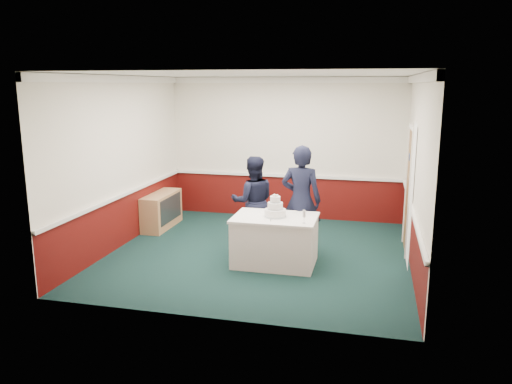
% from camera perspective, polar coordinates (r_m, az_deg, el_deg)
% --- Properties ---
extents(ground, '(5.00, 5.00, 0.00)m').
position_cam_1_polar(ground, '(8.63, 0.33, -7.03)').
color(ground, black).
rests_on(ground, ground).
extents(room_shell, '(5.00, 5.00, 3.00)m').
position_cam_1_polar(room_shell, '(8.77, 1.76, 6.46)').
color(room_shell, silver).
rests_on(room_shell, ground).
extents(sideboard, '(0.41, 1.20, 0.70)m').
position_cam_1_polar(sideboard, '(10.25, -10.72, -2.08)').
color(sideboard, '#9B6F4B').
rests_on(sideboard, ground).
extents(cake_table, '(1.32, 0.92, 0.79)m').
position_cam_1_polar(cake_table, '(8.03, 2.17, -5.51)').
color(cake_table, white).
rests_on(cake_table, ground).
extents(wedding_cake, '(0.35, 0.35, 0.36)m').
position_cam_1_polar(wedding_cake, '(7.89, 2.20, -2.05)').
color(wedding_cake, white).
rests_on(wedding_cake, cake_table).
extents(cake_knife, '(0.05, 0.22, 0.00)m').
position_cam_1_polar(cake_knife, '(7.74, 1.69, -3.17)').
color(cake_knife, silver).
rests_on(cake_knife, cake_table).
extents(champagne_flute, '(0.05, 0.05, 0.21)m').
position_cam_1_polar(champagne_flute, '(7.54, 5.52, -2.57)').
color(champagne_flute, silver).
rests_on(champagne_flute, cake_table).
extents(person_man, '(0.94, 0.82, 1.62)m').
position_cam_1_polar(person_man, '(8.85, -0.35, -1.08)').
color(person_man, black).
rests_on(person_man, ground).
extents(person_woman, '(0.71, 0.49, 1.87)m').
position_cam_1_polar(person_woman, '(8.42, 5.17, -0.94)').
color(person_woman, black).
rests_on(person_woman, ground).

